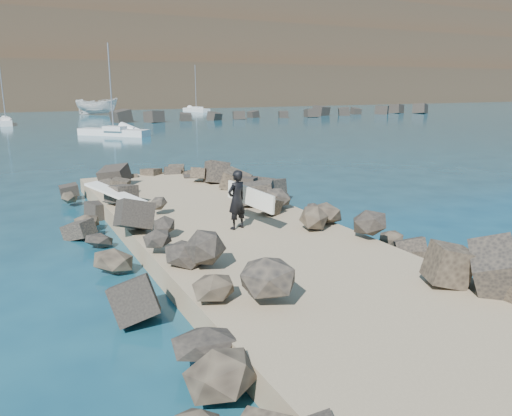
# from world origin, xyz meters

# --- Properties ---
(ground) EXTENTS (800.00, 800.00, 0.00)m
(ground) POSITION_xyz_m (0.00, 0.00, 0.00)
(ground) COLOR #0F384C
(ground) RESTS_ON ground
(jetty) EXTENTS (6.00, 26.00, 0.60)m
(jetty) POSITION_xyz_m (0.00, -2.00, 0.30)
(jetty) COLOR #8C7759
(jetty) RESTS_ON ground
(riprap_left) EXTENTS (2.60, 22.00, 1.00)m
(riprap_left) POSITION_xyz_m (-2.90, -1.50, 0.50)
(riprap_left) COLOR black
(riprap_left) RESTS_ON ground
(riprap_right) EXTENTS (2.60, 22.00, 1.00)m
(riprap_right) POSITION_xyz_m (2.90, -1.50, 0.50)
(riprap_right) COLOR black
(riprap_right) RESTS_ON ground
(breakwater_secondary) EXTENTS (52.00, 4.00, 1.20)m
(breakwater_secondary) POSITION_xyz_m (35.00, 55.00, 0.60)
(breakwater_secondary) COLOR black
(breakwater_secondary) RESTS_ON ground
(headland) EXTENTS (360.00, 140.00, 32.00)m
(headland) POSITION_xyz_m (10.00, 160.00, 16.00)
(headland) COLOR #2D4919
(headland) RESTS_ON ground
(surfboard_resting) EXTENTS (1.84, 2.30, 0.08)m
(surfboard_resting) POSITION_xyz_m (-2.73, 4.37, 1.04)
(surfboard_resting) COLOR white
(surfboard_resting) RESTS_ON riprap_left
(boat_imported) EXTENTS (7.63, 5.79, 2.78)m
(boat_imported) POSITION_xyz_m (9.07, 75.83, 1.39)
(boat_imported) COLOR silver
(boat_imported) RESTS_ON ground
(surfer_with_board) EXTENTS (1.09, 2.17, 1.78)m
(surfer_with_board) POSITION_xyz_m (0.04, 0.22, 1.50)
(surfer_with_board) COLOR black
(surfer_with_board) RESTS_ON jetty
(sailboat_c) EXTENTS (6.21, 6.50, 8.86)m
(sailboat_c) POSITION_xyz_m (3.89, 37.27, 0.35)
(sailboat_c) COLOR silver
(sailboat_c) RESTS_ON ground
(sailboat_b) EXTENTS (1.43, 6.16, 7.50)m
(sailboat_b) POSITION_xyz_m (-5.23, 57.53, 0.35)
(sailboat_b) COLOR silver
(sailboat_b) RESTS_ON ground
(sailboat_d) EXTENTS (2.96, 7.35, 8.64)m
(sailboat_d) POSITION_xyz_m (27.23, 76.84, 0.35)
(sailboat_d) COLOR silver
(sailboat_d) RESTS_ON ground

